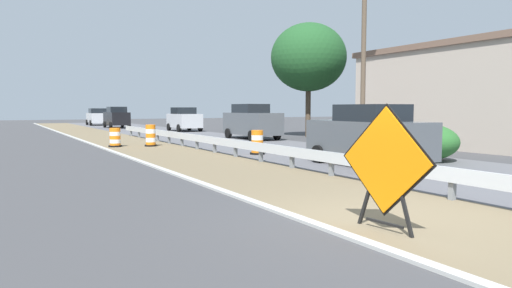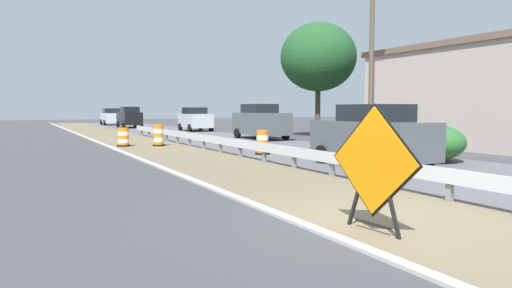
{
  "view_description": "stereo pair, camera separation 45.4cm",
  "coord_description": "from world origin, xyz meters",
  "px_view_note": "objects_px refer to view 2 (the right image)",
  "views": [
    {
      "loc": [
        -5.89,
        -5.55,
        1.95
      ],
      "look_at": [
        0.58,
        5.59,
        0.94
      ],
      "focal_mm": 31.77,
      "sensor_mm": 36.0,
      "label": 1
    },
    {
      "loc": [
        -5.49,
        -5.77,
        1.95
      ],
      "look_at": [
        0.58,
        5.59,
        0.94
      ],
      "focal_mm": 31.77,
      "sensor_mm": 36.0,
      "label": 2
    }
  ],
  "objects_px": {
    "traffic_barrel_nearest": "(371,159)",
    "traffic_barrel_mid": "(124,138)",
    "car_trailing_far_lane": "(371,136)",
    "car_mid_far_lane": "(261,122)",
    "car_trailing_near_lane": "(195,119)",
    "traffic_barrel_close": "(262,144)",
    "car_lead_near_lane": "(129,117)",
    "traffic_barrel_far": "(159,136)",
    "warning_sign_diamond": "(373,165)",
    "utility_pole_near": "(372,51)",
    "car_lead_far_lane": "(111,117)"
  },
  "relations": [
    {
      "from": "car_trailing_far_lane",
      "to": "traffic_barrel_mid",
      "type": "bearing_deg",
      "value": 26.14
    },
    {
      "from": "car_lead_near_lane",
      "to": "car_trailing_far_lane",
      "type": "xyz_separation_m",
      "value": [
        0.2,
        -35.23,
        -0.02
      ]
    },
    {
      "from": "traffic_barrel_mid",
      "to": "car_lead_near_lane",
      "type": "distance_m",
      "value": 23.67
    },
    {
      "from": "traffic_barrel_mid",
      "to": "car_trailing_near_lane",
      "type": "distance_m",
      "value": 16.3
    },
    {
      "from": "car_lead_near_lane",
      "to": "car_trailing_far_lane",
      "type": "relative_size",
      "value": 0.97
    },
    {
      "from": "car_trailing_near_lane",
      "to": "car_mid_far_lane",
      "type": "xyz_separation_m",
      "value": [
        -0.0,
        -11.89,
        0.09
      ]
    },
    {
      "from": "traffic_barrel_far",
      "to": "car_lead_far_lane",
      "type": "height_order",
      "value": "car_lead_far_lane"
    },
    {
      "from": "car_trailing_far_lane",
      "to": "warning_sign_diamond",
      "type": "bearing_deg",
      "value": 139.17
    },
    {
      "from": "car_lead_near_lane",
      "to": "traffic_barrel_close",
      "type": "bearing_deg",
      "value": 178.92
    },
    {
      "from": "traffic_barrel_nearest",
      "to": "car_lead_far_lane",
      "type": "distance_m",
      "value": 45.52
    },
    {
      "from": "warning_sign_diamond",
      "to": "traffic_barrel_mid",
      "type": "relative_size",
      "value": 2.12
    },
    {
      "from": "car_trailing_near_lane",
      "to": "car_lead_far_lane",
      "type": "height_order",
      "value": "car_trailing_near_lane"
    },
    {
      "from": "car_trailing_near_lane",
      "to": "car_lead_far_lane",
      "type": "relative_size",
      "value": 1.01
    },
    {
      "from": "warning_sign_diamond",
      "to": "car_trailing_far_lane",
      "type": "height_order",
      "value": "car_trailing_far_lane"
    },
    {
      "from": "car_trailing_far_lane",
      "to": "car_lead_far_lane",
      "type": "bearing_deg",
      "value": 1.87
    },
    {
      "from": "warning_sign_diamond",
      "to": "traffic_barrel_nearest",
      "type": "xyz_separation_m",
      "value": [
        4.22,
        4.65,
        -0.6
      ]
    },
    {
      "from": "traffic_barrel_nearest",
      "to": "utility_pole_near",
      "type": "xyz_separation_m",
      "value": [
        6.62,
        7.37,
        4.34
      ]
    },
    {
      "from": "traffic_barrel_close",
      "to": "warning_sign_diamond",
      "type": "bearing_deg",
      "value": -110.76
    },
    {
      "from": "traffic_barrel_nearest",
      "to": "traffic_barrel_close",
      "type": "distance_m",
      "value": 6.82
    },
    {
      "from": "car_mid_far_lane",
      "to": "traffic_barrel_mid",
      "type": "bearing_deg",
      "value": -79.48
    },
    {
      "from": "car_lead_near_lane",
      "to": "traffic_barrel_far",
      "type": "bearing_deg",
      "value": 171.94
    },
    {
      "from": "traffic_barrel_far",
      "to": "traffic_barrel_mid",
      "type": "bearing_deg",
      "value": 161.14
    },
    {
      "from": "traffic_barrel_nearest",
      "to": "car_mid_far_lane",
      "type": "distance_m",
      "value": 16.17
    },
    {
      "from": "traffic_barrel_far",
      "to": "traffic_barrel_nearest",
      "type": "bearing_deg",
      "value": -79.01
    },
    {
      "from": "warning_sign_diamond",
      "to": "car_lead_far_lane",
      "type": "relative_size",
      "value": 0.5
    },
    {
      "from": "traffic_barrel_close",
      "to": "car_lead_far_lane",
      "type": "distance_m",
      "value": 38.71
    },
    {
      "from": "traffic_barrel_close",
      "to": "car_trailing_far_lane",
      "type": "bearing_deg",
      "value": -76.45
    },
    {
      "from": "traffic_barrel_close",
      "to": "car_lead_far_lane",
      "type": "height_order",
      "value": "car_lead_far_lane"
    },
    {
      "from": "car_lead_near_lane",
      "to": "utility_pole_near",
      "type": "relative_size",
      "value": 0.48
    },
    {
      "from": "warning_sign_diamond",
      "to": "traffic_barrel_far",
      "type": "xyz_separation_m",
      "value": [
        1.66,
        17.82,
        -0.56
      ]
    },
    {
      "from": "traffic_barrel_close",
      "to": "car_lead_near_lane",
      "type": "bearing_deg",
      "value": 87.96
    },
    {
      "from": "car_mid_far_lane",
      "to": "car_lead_far_lane",
      "type": "bearing_deg",
      "value": -173.09
    },
    {
      "from": "warning_sign_diamond",
      "to": "car_lead_far_lane",
      "type": "height_order",
      "value": "warning_sign_diamond"
    },
    {
      "from": "car_lead_near_lane",
      "to": "car_mid_far_lane",
      "type": "bearing_deg",
      "value": -169.56
    },
    {
      "from": "traffic_barrel_far",
      "to": "utility_pole_near",
      "type": "bearing_deg",
      "value": -32.31
    },
    {
      "from": "traffic_barrel_mid",
      "to": "car_trailing_near_lane",
      "type": "relative_size",
      "value": 0.24
    },
    {
      "from": "traffic_barrel_mid",
      "to": "traffic_barrel_close",
      "type": "bearing_deg",
      "value": -57.83
    },
    {
      "from": "warning_sign_diamond",
      "to": "car_trailing_near_lane",
      "type": "xyz_separation_m",
      "value": [
        8.98,
        31.98,
        -0.05
      ]
    },
    {
      "from": "car_mid_far_lane",
      "to": "traffic_barrel_close",
      "type": "bearing_deg",
      "value": -28.4
    },
    {
      "from": "traffic_barrel_close",
      "to": "car_lead_near_lane",
      "type": "relative_size",
      "value": 0.23
    },
    {
      "from": "traffic_barrel_far",
      "to": "car_lead_far_lane",
      "type": "relative_size",
      "value": 0.28
    },
    {
      "from": "traffic_barrel_mid",
      "to": "traffic_barrel_far",
      "type": "relative_size",
      "value": 0.86
    },
    {
      "from": "traffic_barrel_far",
      "to": "utility_pole_near",
      "type": "relative_size",
      "value": 0.12
    },
    {
      "from": "traffic_barrel_mid",
      "to": "car_mid_far_lane",
      "type": "bearing_deg",
      "value": 10.7
    },
    {
      "from": "traffic_barrel_mid",
      "to": "car_trailing_far_lane",
      "type": "bearing_deg",
      "value": -65.23
    },
    {
      "from": "car_lead_far_lane",
      "to": "utility_pole_near",
      "type": "bearing_deg",
      "value": -170.55
    },
    {
      "from": "traffic_barrel_close",
      "to": "car_mid_far_lane",
      "type": "xyz_separation_m",
      "value": [
        4.63,
        8.63,
        0.65
      ]
    },
    {
      "from": "traffic_barrel_mid",
      "to": "car_trailing_near_lane",
      "type": "bearing_deg",
      "value": 56.51
    },
    {
      "from": "traffic_barrel_nearest",
      "to": "traffic_barrel_mid",
      "type": "xyz_separation_m",
      "value": [
        -4.24,
        13.74,
        -0.04
      ]
    },
    {
      "from": "traffic_barrel_nearest",
      "to": "traffic_barrel_mid",
      "type": "height_order",
      "value": "traffic_barrel_nearest"
    }
  ]
}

